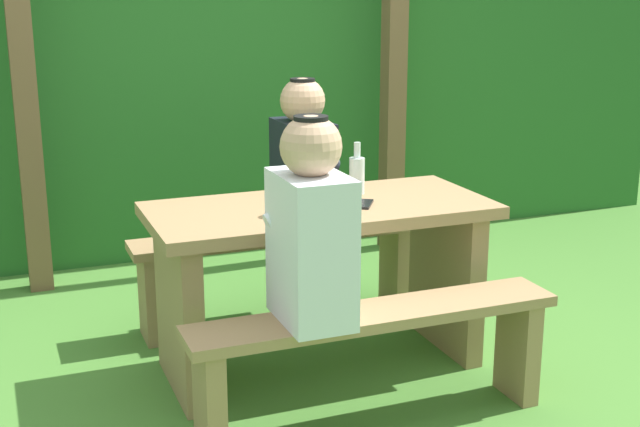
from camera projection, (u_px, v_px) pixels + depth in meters
name	position (u px, v px, depth m)	size (l,w,h in m)	color
ground_plane	(320.00, 365.00, 3.70)	(12.00, 12.00, 0.00)	#477E31
hedge_backdrop	(190.00, 69.00, 5.45)	(6.40, 1.06, 2.13)	#256023
pergola_post_left	(26.00, 101.00, 4.38)	(0.12, 0.12, 2.01)	brown
pergola_post_right	(393.00, 84.00, 5.11)	(0.12, 0.12, 2.01)	brown
picnic_table	(320.00, 257.00, 3.57)	(1.40, 0.64, 0.71)	#9E7A51
bench_near	(375.00, 343.00, 3.12)	(1.40, 0.24, 0.45)	#9E7A51
bench_far	(278.00, 257.00, 4.11)	(1.40, 0.24, 0.45)	#9E7A51
person_white_shirt	(311.00, 228.00, 2.92)	(0.25, 0.35, 0.72)	silver
person_black_coat	(303.00, 161.00, 4.03)	(0.25, 0.35, 0.72)	black
drinking_glass	(285.00, 203.00, 3.34)	(0.07, 0.07, 0.10)	silver
bottle_left	(357.00, 174.00, 3.68)	(0.07, 0.07, 0.22)	silver
bottle_right	(325.00, 183.00, 3.51)	(0.06, 0.06, 0.21)	silver
cell_phone	(363.00, 204.00, 3.50)	(0.07, 0.14, 0.01)	black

